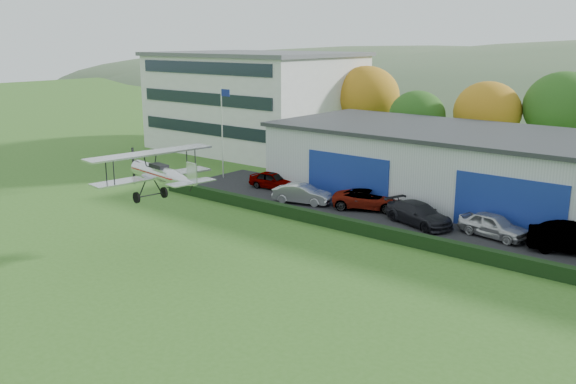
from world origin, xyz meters
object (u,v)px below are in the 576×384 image
Objects in this scene: car_0 at (273,180)px; car_1 at (302,194)px; flagpole at (223,123)px; biplane at (160,172)px; car_4 at (494,225)px; car_3 at (419,214)px; office_block at (255,101)px; hangar at (542,176)px; car_2 at (368,200)px; car_5 at (575,239)px.

car_1 is at bearing -120.28° from car_0.
flagpole is 19.51m from biplane.
flagpole is 1.99× the size of car_0.
biplane reaches higher than car_4.
flagpole is 7.18m from car_0.
car_0 is at bearing 102.06° from car_3.
car_4 is at bearing 55.94° from biplane.
car_3 is (27.88, -14.86, -4.44)m from office_block.
car_0 is at bearing -43.54° from office_block.
hangar is at bearing -14.82° from car_3.
hangar is 16.72m from car_1.
car_3 is at bearing -28.05° from office_block.
car_0 is (5.92, -0.34, -4.05)m from flagpole.
hangar reaches higher than car_1.
car_4 is at bearing -92.79° from hangar.
car_0 is 9.26m from car_2.
biplane reaches higher than car_0.
flagpole is at bearing 62.83° from car_2.
office_block reaches higher than car_5.
flagpole is (8.12, -13.00, -0.43)m from office_block.
flagpole reaches higher than car_4.
office_block is at bearing 51.59° from car_5.
office_block reaches higher than car_3.
flagpole is at bearing 102.96° from car_3.
hangar reaches higher than car_3.
flagpole reaches higher than car_0.
car_5 reaches higher than car_2.
biplane is at bearing -56.24° from office_block.
car_0 is 23.29m from car_5.
office_block is 35.92m from car_4.
office_block is at bearing 34.60° from car_1.
car_0 is at bearing 49.92° from car_1.
biplane is at bearing 141.05° from car_2.
office_block reaches higher than hangar.
car_3 is at bearing -5.37° from flagpole.
flagpole is at bearing -166.49° from hangar.
car_4 reaches higher than car_1.
flagpole reaches higher than car_3.
car_0 is 0.94× the size of car_1.
hangar reaches higher than car_2.
office_block is 2.72× the size of biplane.
car_5 reaches higher than car_4.
biplane is (19.35, -28.95, -0.50)m from office_block.
car_1 is 9.23m from car_3.
biplane is at bearing -54.84° from flagpole.
flagpole is 1.60× the size of car_2.
car_3 is (9.21, 0.57, 0.01)m from car_1.
car_2 is (4.62, 1.70, -0.01)m from car_1.
car_4 is (-0.35, -7.29, -1.87)m from hangar.
car_0 is 16.96m from biplane.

